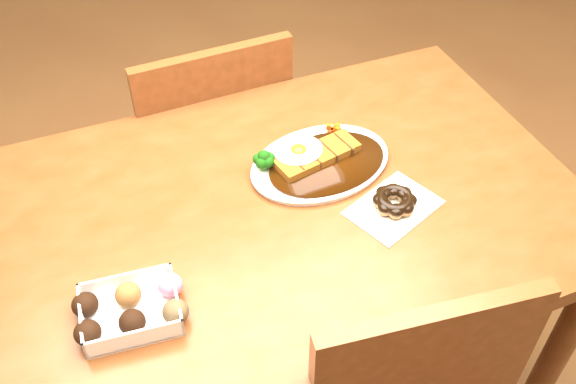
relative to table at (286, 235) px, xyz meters
name	(u,v)px	position (x,y,z in m)	size (l,w,h in m)	color
table	(286,235)	(0.00, 0.00, 0.00)	(1.20, 0.80, 0.75)	#542C10
chair_far	(209,149)	(-0.02, 0.53, -0.17)	(0.44, 0.44, 0.87)	#542C10
katsu_curry_plate	(317,160)	(0.11, 0.08, 0.11)	(0.34, 0.26, 0.06)	white
donut_box	(130,309)	(-0.35, -0.16, 0.12)	(0.20, 0.14, 0.05)	white
pon_de_ring	(394,202)	(0.20, -0.09, 0.12)	(0.21, 0.18, 0.03)	silver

